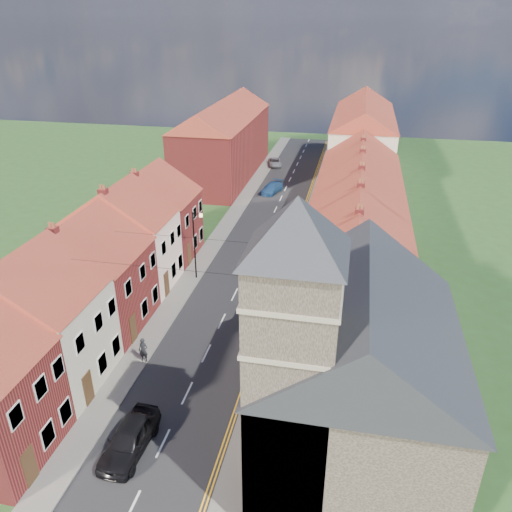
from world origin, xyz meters
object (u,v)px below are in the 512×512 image
at_px(car_far, 272,188).
at_px(pedestrian_left, 143,350).
at_px(car_distant, 275,162).
at_px(lamppost, 195,241).
at_px(church, 350,362).
at_px(pedestrian_right, 274,331).
at_px(car_near, 130,438).

distance_m(car_far, pedestrian_left, 35.82).
bearing_deg(car_distant, lamppost, -104.11).
xyz_separation_m(church, lamppost, (-13.17, 16.68, -2.34)).
distance_m(lamppost, pedestrian_left, 12.00).
height_order(car_far, pedestrian_right, pedestrian_right).
height_order(church, car_far, church).
xyz_separation_m(pedestrian_left, pedestrian_right, (7.99, 3.91, -0.02)).
xyz_separation_m(car_distant, pedestrian_left, (-0.50, -48.02, 0.43)).
bearing_deg(car_far, car_near, -75.67).
bearing_deg(car_distant, pedestrian_left, -103.74).
relative_size(car_near, car_far, 1.07).
height_order(lamppost, car_near, lamppost).
distance_m(car_near, car_distant, 55.04).
bearing_deg(pedestrian_left, car_far, 89.47).
bearing_deg(church, pedestrian_right, 119.79).
relative_size(church, car_distant, 3.83).
bearing_deg(car_far, pedestrian_left, -79.19).
bearing_deg(lamppost, car_far, 84.50).
height_order(church, car_distant, church).
distance_m(lamppost, car_distant, 36.42).
bearing_deg(car_far, car_distant, 112.22).
bearing_deg(lamppost, pedestrian_left, -89.45).
bearing_deg(church, pedestrian_left, 159.24).
bearing_deg(pedestrian_right, lamppost, -51.41).
height_order(pedestrian_left, pedestrian_right, pedestrian_left).
xyz_separation_m(church, car_near, (-10.86, -2.04, -5.09)).
xyz_separation_m(car_far, pedestrian_left, (-2.20, -35.76, 0.35)).
xyz_separation_m(car_distant, pedestrian_right, (7.49, -44.11, 0.41)).
bearing_deg(car_far, church, -60.73).
distance_m(lamppost, car_near, 19.06).
relative_size(car_far, pedestrian_right, 2.55).
bearing_deg(pedestrian_left, lamppost, 93.54).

